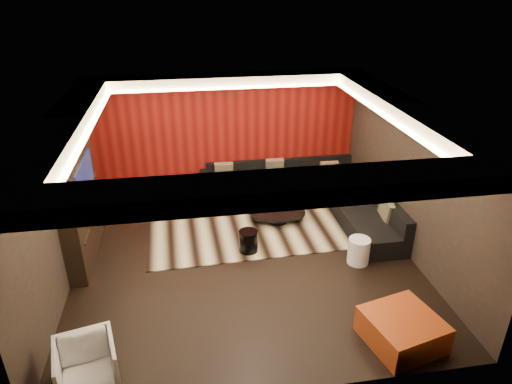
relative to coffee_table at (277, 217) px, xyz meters
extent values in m
cube|color=black|center=(-0.86, -1.25, -0.13)|extent=(6.00, 6.00, 0.02)
cube|color=silver|center=(-0.86, -1.25, 2.69)|extent=(6.00, 6.00, 0.02)
cube|color=black|center=(-0.86, 1.76, 1.28)|extent=(6.00, 0.02, 2.80)
cube|color=black|center=(-3.87, -1.25, 1.28)|extent=(0.02, 6.00, 2.80)
cube|color=black|center=(2.15, -1.25, 1.28)|extent=(0.02, 6.00, 2.80)
cube|color=#6B0C0A|center=(-0.86, 1.72, 1.28)|extent=(5.98, 0.05, 2.78)
cube|color=silver|center=(-0.86, 1.45, 2.57)|extent=(6.00, 0.60, 0.22)
cube|color=silver|center=(-0.86, -3.95, 2.57)|extent=(6.00, 0.60, 0.22)
cube|color=silver|center=(-3.56, -1.25, 2.57)|extent=(0.60, 4.80, 0.22)
cube|color=silver|center=(1.84, -1.25, 2.57)|extent=(0.60, 4.80, 0.22)
cube|color=#FFD899|center=(-0.86, 1.11, 2.48)|extent=(4.80, 0.08, 0.04)
cube|color=#FFD899|center=(-0.86, -3.61, 2.48)|extent=(4.80, 0.08, 0.04)
cube|color=#FFD899|center=(-3.22, -1.25, 2.48)|extent=(0.08, 4.80, 0.04)
cube|color=#FFD899|center=(1.50, -1.25, 2.48)|extent=(0.08, 4.80, 0.04)
cube|color=black|center=(-3.71, -0.65, 0.98)|extent=(0.30, 2.00, 2.20)
cube|color=black|center=(-3.55, -0.65, 1.33)|extent=(0.04, 1.30, 0.80)
cube|color=black|center=(-3.55, -0.65, 0.58)|extent=(0.04, 1.60, 0.04)
cube|color=beige|center=(-0.70, 0.16, -0.11)|extent=(4.10, 3.13, 0.02)
cylinder|color=black|center=(0.00, 0.00, 0.00)|extent=(1.25, 1.25, 0.20)
cylinder|color=black|center=(-0.77, -1.03, 0.11)|extent=(0.37, 0.37, 0.42)
ellipsoid|color=beige|center=(-2.45, 0.75, 0.09)|extent=(0.86, 0.86, 0.38)
cylinder|color=white|center=(1.13, -1.70, 0.12)|extent=(0.39, 0.39, 0.49)
cube|color=#B05616|center=(1.03, -3.66, 0.09)|extent=(1.15, 1.15, 0.42)
imported|color=white|center=(-3.20, -3.75, 0.22)|extent=(0.87, 0.88, 0.67)
cube|color=black|center=(0.39, 1.30, 0.08)|extent=(3.50, 0.90, 0.40)
cube|color=black|center=(0.39, 1.65, 0.46)|extent=(3.50, 0.20, 0.35)
cube|color=black|center=(1.69, -0.45, 0.08)|extent=(0.90, 2.60, 0.40)
cube|color=black|center=(2.04, -0.45, 0.46)|extent=(0.20, 2.60, 0.35)
cube|color=black|center=(-1.41, 1.30, 0.18)|extent=(0.20, 0.90, 0.60)
cube|color=#C7BD92|center=(-0.97, 1.42, 0.50)|extent=(0.42, 0.20, 0.44)
cube|color=#C7BD92|center=(1.94, -0.93, 0.50)|extent=(0.12, 0.50, 0.50)
cube|color=#C7BD92|center=(0.22, 1.47, 0.50)|extent=(0.42, 0.20, 0.44)
cube|color=#C7BD92|center=(1.42, 1.10, 0.50)|extent=(0.42, 0.20, 0.44)
camera|label=1|loc=(-1.80, -8.19, 4.63)|focal=32.00mm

